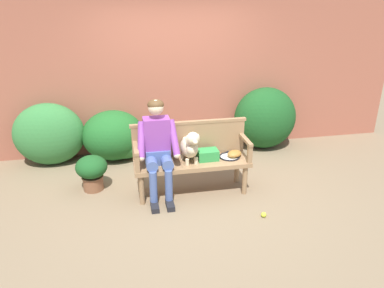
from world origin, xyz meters
name	(u,v)px	position (x,y,z in m)	size (l,w,h in m)	color
ground_plane	(192,192)	(0.00, 0.00, 0.00)	(40.00, 40.00, 0.00)	#7A664C
brick_garden_fence	(172,69)	(0.00, 1.76, 1.38)	(8.00, 0.30, 2.77)	#9E5642
hedge_bush_far_left	(123,141)	(-0.90, 1.40, 0.28)	(0.89, 0.76, 0.57)	#286B2D
hedge_bush_far_right	(49,134)	(-2.04, 1.36, 0.50)	(1.10, 0.68, 1.01)	#337538
hedge_bush_mid_right	(113,135)	(-1.05, 1.38, 0.41)	(1.01, 0.89, 0.82)	#1E5B23
hedge_bush_mid_left	(265,118)	(1.57, 1.36, 0.54)	(1.09, 0.86, 1.08)	#194C1E
garden_bench	(192,165)	(0.00, 0.00, 0.41)	(1.56, 0.48, 0.48)	#93704C
bench_backrest	(189,138)	(0.00, 0.21, 0.73)	(1.60, 0.06, 0.50)	#93704C
bench_armrest_left_end	(136,154)	(-0.74, -0.09, 0.68)	(0.06, 0.48, 0.28)	#93704C
bench_armrest_right_end	(247,146)	(0.74, -0.09, 0.68)	(0.06, 0.48, 0.28)	#93704C
person_seated	(158,146)	(-0.46, -0.01, 0.75)	(0.56, 0.64, 1.35)	black
dog_on_bench	(190,146)	(-0.03, -0.05, 0.71)	(0.27, 0.48, 0.48)	beige
tennis_racket	(229,156)	(0.54, 0.05, 0.49)	(0.32, 0.57, 0.03)	black
baseball_glove	(235,154)	(0.60, 0.02, 0.52)	(0.22, 0.17, 0.09)	#9E6B2D
sports_bag	(208,155)	(0.22, 0.01, 0.55)	(0.28, 0.20, 0.14)	#2D8E42
tennis_ball	(264,215)	(0.75, -0.79, 0.03)	(0.07, 0.07, 0.07)	#CCDB33
potted_plant	(92,170)	(-1.35, 0.35, 0.30)	(0.44, 0.44, 0.51)	brown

